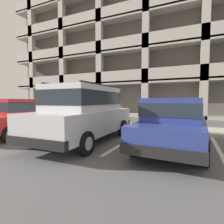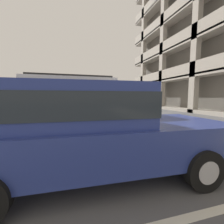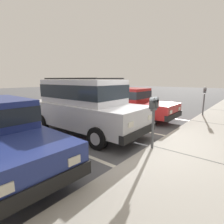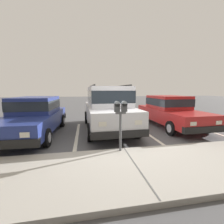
{
  "view_description": "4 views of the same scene",
  "coord_description": "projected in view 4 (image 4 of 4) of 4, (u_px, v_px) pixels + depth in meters",
  "views": [
    {
      "loc": [
        3.61,
        -7.79,
        1.47
      ],
      "look_at": [
        0.42,
        -0.85,
        0.98
      ],
      "focal_mm": 28.0,
      "sensor_mm": 36.0,
      "label": 1
    },
    {
      "loc": [
        5.62,
        -2.54,
        1.34
      ],
      "look_at": [
        0.35,
        -1.07,
        0.79
      ],
      "focal_mm": 24.0,
      "sensor_mm": 36.0,
      "label": 2
    },
    {
      "loc": [
        4.38,
        2.37,
        2.0
      ],
      "look_at": [
        0.24,
        -1.01,
        0.98
      ],
      "focal_mm": 28.0,
      "sensor_mm": 36.0,
      "label": 3
    },
    {
      "loc": [
        1.12,
        4.3,
        1.82
      ],
      "look_at": [
        0.18,
        -0.84,
        1.06
      ],
      "focal_mm": 24.0,
      "sensor_mm": 36.0,
      "label": 4
    }
  ],
  "objects": [
    {
      "name": "red_sedan",
      "position": [
        170.0,
        110.0,
        7.54
      ],
      "size": [
        1.89,
        4.5,
        1.54
      ],
      "rotation": [
        0.0,
        0.0,
        0.01
      ],
      "color": "red",
      "rests_on": "ground_plane"
    },
    {
      "name": "sidewalk",
      "position": [
        137.0,
        169.0,
        3.37
      ],
      "size": [
        40.0,
        2.2,
        0.12
      ],
      "color": "#ADA89E",
      "rests_on": "ground_plane"
    },
    {
      "name": "parking_stall_lines",
      "position": [
        77.0,
        138.0,
        5.75
      ],
      "size": [
        11.77,
        4.8,
        0.01
      ],
      "color": "silver",
      "rests_on": "ground_plane"
    },
    {
      "name": "ground_plane",
      "position": [
        122.0,
        151.0,
        4.65
      ],
      "size": [
        80.0,
        80.0,
        0.1
      ],
      "color": "#565659"
    },
    {
      "name": "silver_suv",
      "position": [
        107.0,
        106.0,
        6.87
      ],
      "size": [
        2.1,
        4.82,
        2.03
      ],
      "rotation": [
        0.0,
        0.0,
        0.02
      ],
      "color": "silver",
      "rests_on": "ground_plane"
    },
    {
      "name": "dark_hatchback",
      "position": [
        35.0,
        115.0,
        6.08
      ],
      "size": [
        1.96,
        4.54,
        1.54
      ],
      "rotation": [
        0.0,
        0.0,
        -0.04
      ],
      "color": "navy",
      "rests_on": "ground_plane"
    },
    {
      "name": "parking_meter_near",
      "position": [
        121.0,
        114.0,
        4.11
      ],
      "size": [
        0.35,
        0.12,
        1.41
      ],
      "color": "#595B60",
      "rests_on": "sidewalk"
    }
  ]
}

